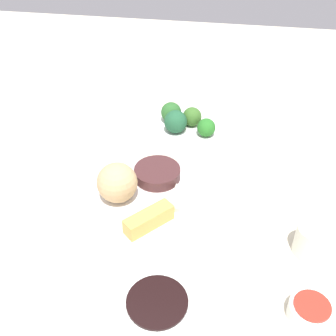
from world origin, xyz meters
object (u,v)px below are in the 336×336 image
broccoli_plate (186,130)px  sauce_ramekin_sweet_and_sour (310,312)px  main_plate (154,203)px  soy_sauce_bowl (157,311)px  teacup (312,240)px

broccoli_plate → sauce_ramekin_sweet_and_sour: bearing=27.8°
main_plate → sauce_ramekin_sweet_and_sour: (0.19, 0.27, 0.01)m
broccoli_plate → sauce_ramekin_sweet_and_sour: sauce_ramekin_sweet_and_sour is taller
broccoli_plate → main_plate: bearing=-5.8°
soy_sauce_bowl → teacup: 0.28m
soy_sauce_bowl → teacup: teacup is taller
broccoli_plate → teacup: size_ratio=3.88×
soy_sauce_bowl → sauce_ramekin_sweet_and_sour: bearing=100.1°
main_plate → sauce_ramekin_sweet_and_sour: sauce_ramekin_sweet_and_sour is taller
main_plate → broccoli_plate: bearing=174.2°
broccoli_plate → soy_sauce_bowl: (0.50, 0.02, 0.01)m
main_plate → teacup: teacup is taller
sauce_ramekin_sweet_and_sour → broccoli_plate: bearing=-152.2°
main_plate → teacup: size_ratio=4.49×
main_plate → soy_sauce_bowl: size_ratio=2.40×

